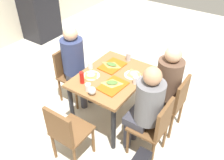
# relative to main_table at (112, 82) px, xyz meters

# --- Properties ---
(ground_plane) EXTENTS (10.00, 10.00, 0.02)m
(ground_plane) POSITION_rel_main_table_xyz_m (0.00, 0.00, -0.65)
(ground_plane) COLOR beige
(main_table) EXTENTS (1.06, 0.80, 0.74)m
(main_table) POSITION_rel_main_table_xyz_m (0.00, 0.00, 0.00)
(main_table) COLOR olive
(main_table) RESTS_ON ground_plane
(chair_near_left) EXTENTS (0.40, 0.40, 0.85)m
(chair_near_left) POSITION_rel_main_table_xyz_m (-0.26, -0.79, -0.14)
(chair_near_left) COLOR brown
(chair_near_left) RESTS_ON ground_plane
(chair_near_right) EXTENTS (0.40, 0.40, 0.85)m
(chair_near_right) POSITION_rel_main_table_xyz_m (0.26, -0.79, -0.14)
(chair_near_right) COLOR brown
(chair_near_right) RESTS_ON ground_plane
(chair_far_side) EXTENTS (0.40, 0.40, 0.85)m
(chair_far_side) POSITION_rel_main_table_xyz_m (0.00, 0.79, -0.14)
(chair_far_side) COLOR brown
(chair_far_side) RESTS_ON ground_plane
(chair_left_end) EXTENTS (0.40, 0.40, 0.85)m
(chair_left_end) POSITION_rel_main_table_xyz_m (-0.91, 0.00, -0.14)
(chair_left_end) COLOR brown
(chair_left_end) RESTS_ON ground_plane
(person_in_red) EXTENTS (0.32, 0.42, 1.26)m
(person_in_red) POSITION_rel_main_table_xyz_m (-0.26, -0.65, 0.11)
(person_in_red) COLOR #383842
(person_in_red) RESTS_ON ground_plane
(person_in_brown_jacket) EXTENTS (0.32, 0.42, 1.26)m
(person_in_brown_jacket) POSITION_rel_main_table_xyz_m (0.26, -0.65, 0.11)
(person_in_brown_jacket) COLOR #383842
(person_in_brown_jacket) RESTS_ON ground_plane
(person_far_side) EXTENTS (0.32, 0.42, 1.26)m
(person_far_side) POSITION_rel_main_table_xyz_m (-0.00, 0.65, 0.11)
(person_far_side) COLOR #383842
(person_far_side) RESTS_ON ground_plane
(tray_red_near) EXTENTS (0.38, 0.29, 0.02)m
(tray_red_near) POSITION_rel_main_table_xyz_m (-0.18, -0.14, 0.11)
(tray_red_near) COLOR #D85914
(tray_red_near) RESTS_ON main_table
(tray_red_far) EXTENTS (0.38, 0.28, 0.02)m
(tray_red_far) POSITION_rel_main_table_xyz_m (0.18, 0.12, 0.11)
(tray_red_far) COLOR #D85914
(tray_red_far) RESTS_ON main_table
(paper_plate_center) EXTENTS (0.22, 0.22, 0.01)m
(paper_plate_center) POSITION_rel_main_table_xyz_m (-0.16, 0.22, 0.11)
(paper_plate_center) COLOR white
(paper_plate_center) RESTS_ON main_table
(paper_plate_near_edge) EXTENTS (0.22, 0.22, 0.01)m
(paper_plate_near_edge) POSITION_rel_main_table_xyz_m (0.16, -0.22, 0.11)
(paper_plate_near_edge) COLOR white
(paper_plate_near_edge) RESTS_ON main_table
(pizza_slice_a) EXTENTS (0.22, 0.25, 0.02)m
(pizza_slice_a) POSITION_rel_main_table_xyz_m (-0.16, -0.11, 0.13)
(pizza_slice_a) COLOR tan
(pizza_slice_a) RESTS_ON tray_red_near
(pizza_slice_b) EXTENTS (0.14, 0.24, 0.02)m
(pizza_slice_b) POSITION_rel_main_table_xyz_m (0.18, 0.14, 0.13)
(pizza_slice_b) COLOR #C68C47
(pizza_slice_b) RESTS_ON tray_red_far
(pizza_slice_c) EXTENTS (0.20, 0.19, 0.02)m
(pizza_slice_c) POSITION_rel_main_table_xyz_m (-0.17, 0.22, 0.12)
(pizza_slice_c) COLOR #C68C47
(pizza_slice_c) RESTS_ON paper_plate_center
(pizza_slice_d) EXTENTS (0.25, 0.25, 0.02)m
(pizza_slice_d) POSITION_rel_main_table_xyz_m (0.17, -0.23, 0.12)
(pizza_slice_d) COLOR tan
(pizza_slice_d) RESTS_ON paper_plate_near_edge
(plastic_cup_a) EXTENTS (0.07, 0.07, 0.10)m
(plastic_cup_a) POSITION_rel_main_table_xyz_m (-0.03, 0.34, 0.15)
(plastic_cup_a) COLOR white
(plastic_cup_a) RESTS_ON main_table
(plastic_cup_b) EXTENTS (0.07, 0.07, 0.10)m
(plastic_cup_b) POSITION_rel_main_table_xyz_m (0.03, -0.34, 0.15)
(plastic_cup_b) COLOR white
(plastic_cup_b) RESTS_ON main_table
(plastic_cup_c) EXTENTS (0.07, 0.07, 0.10)m
(plastic_cup_c) POSITION_rel_main_table_xyz_m (-0.42, 0.06, 0.15)
(plastic_cup_c) COLOR white
(plastic_cup_c) RESTS_ON main_table
(soda_can) EXTENTS (0.07, 0.07, 0.12)m
(soda_can) POSITION_rel_main_table_xyz_m (0.45, 0.02, 0.17)
(soda_can) COLOR #B7BCC6
(soda_can) RESTS_ON main_table
(condiment_bottle) EXTENTS (0.06, 0.06, 0.16)m
(condiment_bottle) POSITION_rel_main_table_xyz_m (-0.34, 0.22, 0.18)
(condiment_bottle) COLOR red
(condiment_bottle) RESTS_ON main_table
(foil_bundle) EXTENTS (0.10, 0.10, 0.10)m
(foil_bundle) POSITION_rel_main_table_xyz_m (-0.45, -0.02, 0.15)
(foil_bundle) COLOR silver
(foil_bundle) RESTS_ON main_table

